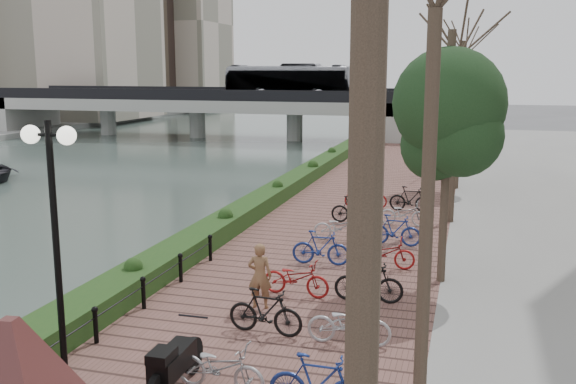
% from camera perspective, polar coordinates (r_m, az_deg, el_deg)
% --- Properties ---
extents(river_water, '(30.00, 130.00, 0.02)m').
position_cam_1_polar(river_water, '(40.84, -19.48, 1.76)').
color(river_water, '#46584F').
rests_on(river_water, ground).
extents(promenade, '(8.00, 75.00, 0.50)m').
position_cam_1_polar(promenade, '(26.34, 5.60, -1.87)').
color(promenade, brown).
rests_on(promenade, ground).
extents(hedge, '(1.10, 56.00, 0.60)m').
position_cam_1_polar(hedge, '(29.38, -0.01, 0.61)').
color(hedge, '#163E17').
rests_on(hedge, promenade).
extents(chain_fence, '(0.10, 14.10, 0.70)m').
position_cam_1_polar(chain_fence, '(13.20, -19.11, -12.87)').
color(chain_fence, black).
rests_on(chain_fence, promenade).
extents(lamppost, '(1.02, 0.32, 4.70)m').
position_cam_1_polar(lamppost, '(11.58, -20.18, -0.39)').
color(lamppost, black).
rests_on(lamppost, promenade).
extents(motorcycle, '(0.61, 1.84, 1.14)m').
position_cam_1_polar(motorcycle, '(11.61, -9.95, -14.61)').
color(motorcycle, black).
rests_on(motorcycle, promenade).
extents(pedestrian, '(0.61, 0.43, 1.57)m').
position_cam_1_polar(pedestrian, '(15.12, -2.52, -7.44)').
color(pedestrian, brown).
rests_on(pedestrian, promenade).
extents(bicycle_parking, '(2.40, 17.32, 1.00)m').
position_cam_1_polar(bicycle_parking, '(18.34, 5.68, -5.20)').
color(bicycle_parking, '#A7A8AC').
rests_on(bicycle_parking, promenade).
extents(street_trees, '(3.20, 37.12, 6.80)m').
position_cam_1_polar(street_trees, '(20.61, 14.31, 3.99)').
color(street_trees, '#33291E').
rests_on(street_trees, promenade).
extents(bridge, '(36.00, 10.77, 6.50)m').
position_cam_1_polar(bridge, '(57.18, -6.49, 8.13)').
color(bridge, '#ABABA6').
rests_on(bridge, ground).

